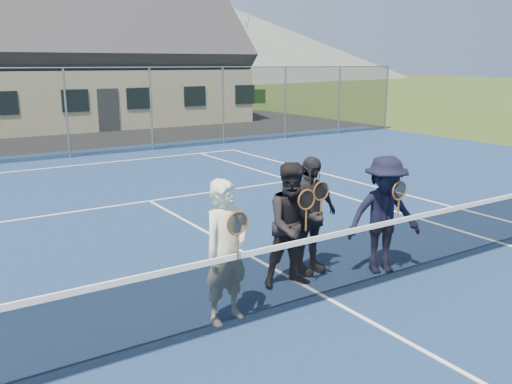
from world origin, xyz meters
TOP-DOWN VIEW (x-y plane):
  - ground at (0.00, 20.00)m, footprint 220.00×220.00m
  - court_surface at (0.00, 0.00)m, footprint 30.00×30.00m
  - hill_centre at (20.00, 95.00)m, footprint 120.00×120.00m
  - hill_east at (55.00, 95.00)m, footprint 90.00×90.00m
  - court_markings at (0.00, 0.00)m, footprint 11.03×23.83m
  - tennis_net at (0.00, 0.00)m, footprint 11.68×0.08m
  - perimeter_fence at (0.00, 13.50)m, footprint 30.07×0.07m
  - clubhouse at (4.00, 24.00)m, footprint 15.60×8.20m
  - tree_c at (2.00, 33.00)m, footprint 3.20×3.20m
  - tree_d at (12.00, 33.00)m, footprint 3.20×3.20m
  - tree_e at (18.00, 33.00)m, footprint 3.20×3.20m
  - player_a at (-1.46, 0.23)m, footprint 0.73×0.56m
  - player_b at (-0.11, 0.67)m, footprint 1.01×0.86m
  - player_c at (0.38, 0.95)m, footprint 1.08×0.53m
  - player_d at (1.35, 0.36)m, footprint 1.32×1.03m

SIDE VIEW (x-z plane):
  - ground at x=0.00m, z-range 0.00..0.00m
  - court_surface at x=0.00m, z-range 0.00..0.02m
  - court_markings at x=0.00m, z-range 0.02..0.03m
  - tennis_net at x=0.00m, z-range -0.01..1.09m
  - player_d at x=1.35m, z-range 0.02..1.82m
  - player_b at x=-0.11m, z-range 0.02..1.82m
  - player_c at x=0.38m, z-range 0.02..1.82m
  - player_a at x=-1.46m, z-range 0.02..1.82m
  - perimeter_fence at x=0.00m, z-range 0.01..3.03m
  - clubhouse at x=4.00m, z-range 0.14..7.84m
  - tree_c at x=2.00m, z-range 1.91..9.68m
  - tree_d at x=12.00m, z-range 1.91..9.68m
  - tree_e at x=18.00m, z-range 1.91..9.68m
  - hill_east at x=55.00m, z-range 0.00..14.00m
  - hill_centre at x=20.00m, z-range 0.00..22.00m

